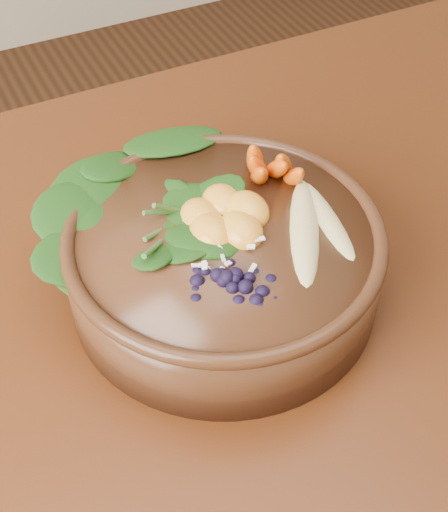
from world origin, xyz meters
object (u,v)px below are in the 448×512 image
at_px(dining_table, 325,329).
at_px(carrot_cluster, 273,141).
at_px(kale_heap, 170,174).
at_px(stoneware_bowl, 224,263).
at_px(banana_halves, 317,213).
at_px(blueberry_pile, 234,266).
at_px(mandarin_cluster, 225,206).

relative_size(dining_table, carrot_cluster, 18.86).
relative_size(kale_heap, carrot_cluster, 2.38).
xyz_separation_m(stoneware_bowl, kale_heap, (-0.02, 0.08, 0.06)).
xyz_separation_m(banana_halves, blueberry_pile, (-0.10, -0.03, 0.01)).
relative_size(stoneware_bowl, carrot_cluster, 3.62).
relative_size(stoneware_bowl, kale_heap, 1.53).
relative_size(stoneware_bowl, blueberry_pile, 2.16).
distance_m(kale_heap, banana_halves, 0.15).
relative_size(kale_heap, blueberry_pile, 1.42).
xyz_separation_m(kale_heap, carrot_cluster, (0.10, -0.02, 0.02)).
height_order(stoneware_bowl, blueberry_pile, blueberry_pile).
xyz_separation_m(kale_heap, banana_halves, (0.10, -0.11, -0.01)).
distance_m(stoneware_bowl, mandarin_cluster, 0.06).
relative_size(dining_table, blueberry_pile, 11.26).
height_order(dining_table, blueberry_pile, blueberry_pile).
xyz_separation_m(dining_table, kale_heap, (-0.14, 0.11, 0.20)).
bearing_deg(kale_heap, stoneware_bowl, -74.98).
bearing_deg(kale_heap, mandarin_cluster, -63.63).
relative_size(dining_table, kale_heap, 7.94).
height_order(banana_halves, blueberry_pile, blueberry_pile).
bearing_deg(carrot_cluster, stoneware_bowl, -123.69).
bearing_deg(stoneware_bowl, blueberry_pile, -108.99).
distance_m(stoneware_bowl, kale_heap, 0.10).
bearing_deg(kale_heap, blueberry_pile, -90.05).
distance_m(carrot_cluster, mandarin_cluster, 0.09).
distance_m(dining_table, mandarin_cluster, 0.22).
height_order(dining_table, kale_heap, kale_heap).
bearing_deg(banana_halves, blueberry_pile, -141.51).
height_order(carrot_cluster, mandarin_cluster, carrot_cluster).
bearing_deg(dining_table, carrot_cluster, 111.11).
bearing_deg(mandarin_cluster, kale_heap, 116.37).
relative_size(dining_table, stoneware_bowl, 5.20).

